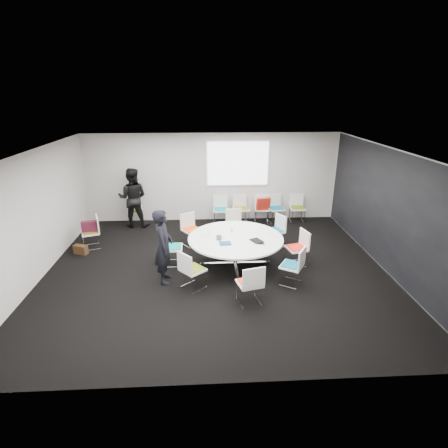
{
  "coord_description": "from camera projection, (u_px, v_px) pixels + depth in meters",
  "views": [
    {
      "loc": [
        -0.22,
        -7.42,
        4.0
      ],
      "look_at": [
        0.2,
        0.4,
        1.0
      ],
      "focal_mm": 28.0,
      "sensor_mm": 36.0,
      "label": 1
    }
  ],
  "objects": [
    {
      "name": "room_shell",
      "position": [
        220.0,
        214.0,
        7.86
      ],
      "size": [
        8.08,
        7.08,
        2.88
      ],
      "color": "black",
      "rests_on": "ground"
    },
    {
      "name": "conference_table",
      "position": [
        235.0,
        245.0,
        8.37
      ],
      "size": [
        2.27,
        2.27,
        0.73
      ],
      "color": "silver",
      "rests_on": "ground"
    },
    {
      "name": "projection_screen",
      "position": [
        238.0,
        164.0,
        10.96
      ],
      "size": [
        1.9,
        0.03,
        1.35
      ],
      "primitive_type": "cube",
      "color": "white",
      "rests_on": "room_shell"
    },
    {
      "name": "chair_ring_a",
      "position": [
        296.0,
        255.0,
        8.47
      ],
      "size": [
        0.55,
        0.56,
        0.88
      ],
      "rotation": [
        0.0,
        0.0,
        1.82
      ],
      "color": "silver",
      "rests_on": "ground"
    },
    {
      "name": "chair_ring_b",
      "position": [
        274.0,
        237.0,
        9.49
      ],
      "size": [
        0.6,
        0.61,
        0.88
      ],
      "rotation": [
        0.0,
        0.0,
        2.02
      ],
      "color": "silver",
      "rests_on": "ground"
    },
    {
      "name": "chair_ring_c",
      "position": [
        235.0,
        231.0,
        9.9
      ],
      "size": [
        0.54,
        0.53,
        0.88
      ],
      "rotation": [
        0.0,
        0.0,
        3.35
      ],
      "color": "silver",
      "rests_on": "ground"
    },
    {
      "name": "chair_ring_d",
      "position": [
        192.0,
        236.0,
        9.58
      ],
      "size": [
        0.64,
        0.63,
        0.88
      ],
      "rotation": [
        0.0,
        0.0,
        3.77
      ],
      "color": "silver",
      "rests_on": "ground"
    },
    {
      "name": "chair_ring_e",
      "position": [
        173.0,
        254.0,
        8.51
      ],
      "size": [
        0.46,
        0.47,
        0.88
      ],
      "rotation": [
        0.0,
        0.0,
        4.74
      ],
      "color": "silver",
      "rests_on": "ground"
    },
    {
      "name": "chair_ring_f",
      "position": [
        193.0,
        277.0,
        7.46
      ],
      "size": [
        0.64,
        0.64,
        0.88
      ],
      "rotation": [
        0.0,
        0.0,
        5.43
      ],
      "color": "silver",
      "rests_on": "ground"
    },
    {
      "name": "chair_ring_g",
      "position": [
        250.0,
        291.0,
        6.93
      ],
      "size": [
        0.56,
        0.55,
        0.88
      ],
      "rotation": [
        0.0,
        0.0,
        6.54
      ],
      "color": "silver",
      "rests_on": "ground"
    },
    {
      "name": "chair_ring_h",
      "position": [
        292.0,
        273.0,
        7.63
      ],
      "size": [
        0.62,
        0.63,
        0.88
      ],
      "rotation": [
        0.0,
        0.0,
        7.3
      ],
      "color": "silver",
      "rests_on": "ground"
    },
    {
      "name": "chair_back_a",
      "position": [
        221.0,
        215.0,
        11.18
      ],
      "size": [
        0.46,
        0.45,
        0.88
      ],
      "rotation": [
        0.0,
        0.0,
        3.14
      ],
      "color": "silver",
      "rests_on": "ground"
    },
    {
      "name": "chair_back_b",
      "position": [
        241.0,
        214.0,
        11.25
      ],
      "size": [
        0.53,
        0.52,
        0.88
      ],
      "rotation": [
        0.0,
        0.0,
        3.33
      ],
      "color": "silver",
      "rests_on": "ground"
    },
    {
      "name": "chair_back_c",
      "position": [
        262.0,
        214.0,
        11.29
      ],
      "size": [
        0.5,
        0.48,
        0.88
      ],
      "rotation": [
        0.0,
        0.0,
        3.06
      ],
      "color": "silver",
      "rests_on": "ground"
    },
    {
      "name": "chair_back_d",
      "position": [
        276.0,
        214.0,
        11.29
      ],
      "size": [
        0.53,
        0.52,
        0.88
      ],
      "rotation": [
        0.0,
        0.0,
        3.31
      ],
      "color": "silver",
      "rests_on": "ground"
    },
    {
      "name": "chair_back_e",
      "position": [
        297.0,
        213.0,
        11.34
      ],
      "size": [
        0.46,
        0.45,
        0.88
      ],
      "rotation": [
        0.0,
        0.0,
        3.13
      ],
      "color": "silver",
      "rests_on": "ground"
    },
    {
      "name": "chair_spare_left",
      "position": [
        92.0,
        238.0,
        9.41
      ],
      "size": [
        0.58,
        0.59,
        0.88
      ],
      "rotation": [
        0.0,
        0.0,
        1.93
      ],
      "color": "silver",
      "rests_on": "ground"
    },
    {
      "name": "chair_person_back",
      "position": [
        136.0,
        216.0,
        11.09
      ],
      "size": [
        0.53,
        0.52,
        0.88
      ],
      "rotation": [
        0.0,
        0.0,
        3.31
      ],
      "color": "silver",
      "rests_on": "ground"
    },
    {
      "name": "person_main",
      "position": [
        164.0,
        247.0,
        7.55
      ],
      "size": [
        0.42,
        0.63,
        1.68
      ],
      "primitive_type": "imported",
      "rotation": [
        0.0,
        0.0,
        1.6
      ],
      "color": "black",
      "rests_on": "ground"
    },
    {
      "name": "person_back",
      "position": [
        133.0,
        198.0,
        10.7
      ],
      "size": [
        0.92,
        0.73,
        1.85
      ],
      "primitive_type": "imported",
      "rotation": [
        0.0,
        0.0,
        3.11
      ],
      "color": "black",
      "rests_on": "ground"
    },
    {
      "name": "laptop",
      "position": [
        221.0,
        238.0,
        8.26
      ],
      "size": [
        0.2,
        0.31,
        0.02
      ],
      "primitive_type": "imported",
      "rotation": [
        0.0,
        0.0,
        1.57
      ],
      "color": "#333338",
      "rests_on": "conference_table"
    },
    {
      "name": "laptop_lid",
      "position": [
        208.0,
        231.0,
        8.32
      ],
      "size": [
        0.05,
        0.3,
        0.22
      ],
      "primitive_type": "cube",
      "rotation": [
        0.0,
        0.0,
        1.7
      ],
      "color": "silver",
      "rests_on": "conference_table"
    },
    {
      "name": "notebook_black",
      "position": [
        257.0,
        241.0,
        8.1
      ],
      "size": [
        0.33,
        0.37,
        0.02
      ],
      "primitive_type": "cube",
      "rotation": [
        0.0,
        0.0,
        0.47
      ],
      "color": "black",
      "rests_on": "conference_table"
    },
    {
      "name": "tablet_folio",
      "position": [
        225.0,
        243.0,
        7.95
      ],
      "size": [
        0.28,
        0.22,
        0.03
      ],
      "primitive_type": "cube",
      "rotation": [
        0.0,
        0.0,
        0.09
      ],
      "color": "navy",
      "rests_on": "conference_table"
    },
    {
      "name": "papers_right",
      "position": [
        257.0,
        232.0,
        8.63
      ],
      "size": [
        0.35,
        0.28,
        0.0
      ],
      "primitive_type": "cube",
      "rotation": [
        0.0,
        0.0,
        0.28
      ],
      "color": "silver",
      "rests_on": "conference_table"
    },
    {
      "name": "papers_front",
      "position": [
        266.0,
        239.0,
        8.19
      ],
      "size": [
        0.35,
        0.3,
        0.0
      ],
      "primitive_type": "cube",
      "rotation": [
        0.0,
        0.0,
        -0.33
      ],
      "color": "silver",
      "rests_on": "conference_table"
    },
    {
      "name": "cup",
      "position": [
        232.0,
        230.0,
        8.63
      ],
      "size": [
        0.08,
        0.08,
        0.09
      ],
      "primitive_type": "cylinder",
      "color": "white",
      "rests_on": "conference_table"
    },
    {
      "name": "phone",
      "position": [
        262.0,
        244.0,
        7.95
      ],
      "size": [
        0.14,
        0.08,
        0.01
      ],
      "primitive_type": "cube",
      "rotation": [
        0.0,
        0.0,
        0.07
      ],
      "color": "black",
      "rests_on": "conference_table"
    },
    {
      "name": "maroon_bag",
      "position": [
        90.0,
        226.0,
        9.29
      ],
      "size": [
        0.42,
        0.21,
        0.28
      ],
      "primitive_type": "cube",
      "rotation": [
        0.0,
        0.0,
        0.19
      ],
      "color": "#4A1326",
      "rests_on": "chair_spare_left"
    },
    {
      "name": "brown_bag",
      "position": [
        81.0,
        249.0,
        9.11
      ],
      "size": [
        0.39,
        0.28,
        0.24
      ],
      "primitive_type": "cube",
      "rotation": [
        0.0,
        0.0,
        -0.38
      ],
      "color": "#372211",
      "rests_on": "ground"
    },
    {
      "name": "red_jacket",
      "position": [
        263.0,
        203.0,
        10.93
      ],
      "size": [
        0.47,
        0.26,
        0.36
      ],
      "primitive_type": "cube",
      "rotation": [
        0.17,
        0.0,
        0.24
      ],
      "color": "#A11F13",
      "rests_on": "chair_back_c"
    }
  ]
}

